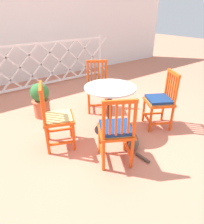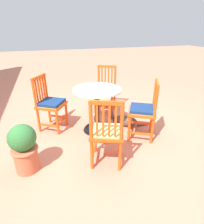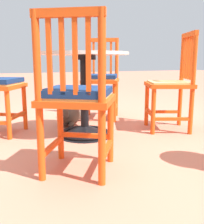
{
  "view_description": "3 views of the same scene",
  "coord_description": "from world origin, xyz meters",
  "px_view_note": "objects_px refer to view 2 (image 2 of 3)",
  "views": [
    {
      "loc": [
        -1.63,
        -2.04,
        1.73
      ],
      "look_at": [
        0.02,
        0.16,
        0.32
      ],
      "focal_mm": 32.14,
      "sensor_mm": 36.0,
      "label": 1
    },
    {
      "loc": [
        -2.53,
        0.83,
        1.62
      ],
      "look_at": [
        -0.09,
        0.07,
        0.42
      ],
      "focal_mm": 29.52,
      "sensor_mm": 36.0,
      "label": 2
    },
    {
      "loc": [
        0.85,
        2.26,
        0.66
      ],
      "look_at": [
        -0.01,
        0.19,
        0.22
      ],
      "focal_mm": 42.55,
      "sensor_mm": 36.0,
      "label": 3
    }
  ],
  "objects_px": {
    "orange_chair_near_fence": "(105,90)",
    "tabby_cat": "(123,121)",
    "orange_chair_at_corner": "(50,104)",
    "terracotta_planter": "(24,147)",
    "orange_chair_facing_out": "(144,111)",
    "cafe_table": "(97,115)",
    "orange_chair_by_planter": "(107,133)"
  },
  "relations": [
    {
      "from": "orange_chair_near_fence",
      "to": "cafe_table",
      "type": "bearing_deg",
      "value": 152.14
    },
    {
      "from": "orange_chair_facing_out",
      "to": "orange_chair_near_fence",
      "type": "bearing_deg",
      "value": 12.3
    },
    {
      "from": "orange_chair_by_planter",
      "to": "terracotta_planter",
      "type": "xyz_separation_m",
      "value": [
        0.15,
        0.97,
        -0.11
      ]
    },
    {
      "from": "orange_chair_facing_out",
      "to": "orange_chair_at_corner",
      "type": "bearing_deg",
      "value": 62.6
    },
    {
      "from": "orange_chair_by_planter",
      "to": "orange_chair_facing_out",
      "type": "relative_size",
      "value": 1.0
    },
    {
      "from": "terracotta_planter",
      "to": "orange_chair_at_corner",
      "type": "bearing_deg",
      "value": -20.62
    },
    {
      "from": "orange_chair_by_planter",
      "to": "orange_chair_near_fence",
      "type": "relative_size",
      "value": 1.0
    },
    {
      "from": "orange_chair_near_fence",
      "to": "terracotta_planter",
      "type": "bearing_deg",
      "value": 133.52
    },
    {
      "from": "orange_chair_near_fence",
      "to": "orange_chair_facing_out",
      "type": "bearing_deg",
      "value": -167.7
    },
    {
      "from": "orange_chair_at_corner",
      "to": "orange_chair_near_fence",
      "type": "bearing_deg",
      "value": -68.93
    },
    {
      "from": "cafe_table",
      "to": "orange_chair_by_planter",
      "type": "height_order",
      "value": "orange_chair_by_planter"
    },
    {
      "from": "orange_chair_near_fence",
      "to": "tabby_cat",
      "type": "relative_size",
      "value": 1.3
    },
    {
      "from": "orange_chair_at_corner",
      "to": "terracotta_planter",
      "type": "relative_size",
      "value": 1.47
    },
    {
      "from": "orange_chair_by_planter",
      "to": "orange_chair_near_fence",
      "type": "height_order",
      "value": "same"
    },
    {
      "from": "orange_chair_near_fence",
      "to": "orange_chair_by_planter",
      "type": "bearing_deg",
      "value": 162.42
    },
    {
      "from": "orange_chair_facing_out",
      "to": "orange_chair_by_planter",
      "type": "bearing_deg",
      "value": 120.04
    },
    {
      "from": "cafe_table",
      "to": "terracotta_planter",
      "type": "distance_m",
      "value": 1.28
    },
    {
      "from": "terracotta_planter",
      "to": "tabby_cat",
      "type": "bearing_deg",
      "value": -66.39
    },
    {
      "from": "orange_chair_at_corner",
      "to": "tabby_cat",
      "type": "bearing_deg",
      "value": -103.34
    },
    {
      "from": "orange_chair_facing_out",
      "to": "tabby_cat",
      "type": "xyz_separation_m",
      "value": [
        0.41,
        0.15,
        -0.35
      ]
    },
    {
      "from": "orange_chair_near_fence",
      "to": "orange_chair_at_corner",
      "type": "xyz_separation_m",
      "value": [
        -0.42,
        1.1,
        0.0
      ]
    },
    {
      "from": "cafe_table",
      "to": "orange_chair_by_planter",
      "type": "distance_m",
      "value": 0.85
    },
    {
      "from": "orange_chair_near_fence",
      "to": "tabby_cat",
      "type": "bearing_deg",
      "value": -172.2
    },
    {
      "from": "cafe_table",
      "to": "orange_chair_near_fence",
      "type": "distance_m",
      "value": 0.82
    },
    {
      "from": "orange_chair_near_fence",
      "to": "tabby_cat",
      "type": "distance_m",
      "value": 0.8
    },
    {
      "from": "cafe_table",
      "to": "orange_chair_near_fence",
      "type": "height_order",
      "value": "orange_chair_near_fence"
    },
    {
      "from": "cafe_table",
      "to": "orange_chair_at_corner",
      "type": "height_order",
      "value": "orange_chair_at_corner"
    },
    {
      "from": "orange_chair_by_planter",
      "to": "orange_chair_at_corner",
      "type": "relative_size",
      "value": 1.0
    },
    {
      "from": "orange_chair_facing_out",
      "to": "orange_chair_near_fence",
      "type": "relative_size",
      "value": 1.0
    },
    {
      "from": "orange_chair_by_planter",
      "to": "orange_chair_at_corner",
      "type": "bearing_deg",
      "value": 28.59
    },
    {
      "from": "orange_chair_by_planter",
      "to": "cafe_table",
      "type": "bearing_deg",
      "value": -7.69
    },
    {
      "from": "orange_chair_facing_out",
      "to": "tabby_cat",
      "type": "relative_size",
      "value": 1.3
    }
  ]
}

